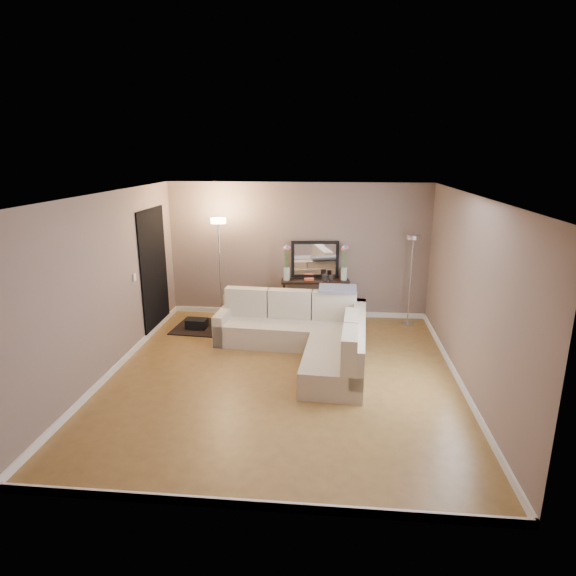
# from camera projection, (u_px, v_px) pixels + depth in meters

# --- Properties ---
(floor) EXTENTS (5.00, 5.50, 0.01)m
(floor) POSITION_uv_depth(u_px,v_px,m) (283.00, 376.00, 6.99)
(floor) COLOR olive
(floor) RESTS_ON ground
(ceiling) EXTENTS (5.00, 5.50, 0.01)m
(ceiling) POSITION_uv_depth(u_px,v_px,m) (282.00, 194.00, 6.28)
(ceiling) COLOR white
(ceiling) RESTS_ON ground
(wall_back) EXTENTS (5.00, 0.02, 2.60)m
(wall_back) POSITION_uv_depth(u_px,v_px,m) (298.00, 251.00, 9.28)
(wall_back) COLOR gray
(wall_back) RESTS_ON ground
(wall_front) EXTENTS (5.00, 0.02, 2.60)m
(wall_front) POSITION_uv_depth(u_px,v_px,m) (247.00, 381.00, 3.99)
(wall_front) COLOR gray
(wall_front) RESTS_ON ground
(wall_left) EXTENTS (0.02, 5.50, 2.60)m
(wall_left) POSITION_uv_depth(u_px,v_px,m) (108.00, 285.00, 6.87)
(wall_left) COLOR gray
(wall_left) RESTS_ON ground
(wall_right) EXTENTS (0.02, 5.50, 2.60)m
(wall_right) POSITION_uv_depth(u_px,v_px,m) (469.00, 295.00, 6.41)
(wall_right) COLOR gray
(wall_right) RESTS_ON ground
(baseboard_back) EXTENTS (5.00, 0.03, 0.10)m
(baseboard_back) POSITION_uv_depth(u_px,v_px,m) (297.00, 312.00, 9.60)
(baseboard_back) COLOR white
(baseboard_back) RESTS_ON ground
(baseboard_front) EXTENTS (5.00, 0.03, 0.10)m
(baseboard_front) POSITION_uv_depth(u_px,v_px,m) (251.00, 505.00, 4.36)
(baseboard_front) COLOR white
(baseboard_front) RESTS_ON ground
(baseboard_left) EXTENTS (0.03, 5.50, 0.10)m
(baseboard_left) POSITION_uv_depth(u_px,v_px,m) (118.00, 365.00, 7.21)
(baseboard_left) COLOR white
(baseboard_left) RESTS_ON ground
(baseboard_right) EXTENTS (0.03, 5.50, 0.10)m
(baseboard_right) POSITION_uv_depth(u_px,v_px,m) (458.00, 380.00, 6.75)
(baseboard_right) COLOR white
(baseboard_right) RESTS_ON ground
(doorway) EXTENTS (0.02, 1.20, 2.20)m
(doorway) POSITION_uv_depth(u_px,v_px,m) (154.00, 271.00, 8.55)
(doorway) COLOR black
(doorway) RESTS_ON ground
(switch_plate) EXTENTS (0.02, 0.08, 0.12)m
(switch_plate) POSITION_uv_depth(u_px,v_px,m) (135.00, 277.00, 7.71)
(switch_plate) COLOR white
(switch_plate) RESTS_ON ground
(sectional_sofa) EXTENTS (2.53, 2.53, 0.87)m
(sectional_sofa) POSITION_uv_depth(u_px,v_px,m) (307.00, 334.00, 7.71)
(sectional_sofa) COLOR beige
(sectional_sofa) RESTS_ON floor
(throw_blanket) EXTENTS (0.63, 0.37, 0.08)m
(throw_blanket) POSITION_uv_depth(u_px,v_px,m) (338.00, 289.00, 8.06)
(throw_blanket) COLOR slate
(throw_blanket) RESTS_ON sectional_sofa
(console_table) EXTENTS (1.31, 0.47, 0.79)m
(console_table) POSITION_uv_depth(u_px,v_px,m) (311.00, 297.00, 9.22)
(console_table) COLOR black
(console_table) RESTS_ON floor
(leaning_mirror) EXTENTS (0.91, 0.13, 0.71)m
(leaning_mirror) POSITION_uv_depth(u_px,v_px,m) (315.00, 259.00, 9.19)
(leaning_mirror) COLOR black
(leaning_mirror) RESTS_ON console_table
(table_decor) EXTENTS (0.55, 0.14, 0.13)m
(table_decor) POSITION_uv_depth(u_px,v_px,m) (315.00, 279.00, 9.08)
(table_decor) COLOR #E24F27
(table_decor) RESTS_ON console_table
(flower_vase_left) EXTENTS (0.15, 0.13, 0.68)m
(flower_vase_left) POSITION_uv_depth(u_px,v_px,m) (287.00, 265.00, 9.05)
(flower_vase_left) COLOR silver
(flower_vase_left) RESTS_ON console_table
(flower_vase_right) EXTENTS (0.15, 0.13, 0.68)m
(flower_vase_right) POSITION_uv_depth(u_px,v_px,m) (344.00, 265.00, 9.05)
(flower_vase_right) COLOR silver
(flower_vase_right) RESTS_ON console_table
(floor_lamp_lit) EXTENTS (0.30, 0.30, 1.98)m
(floor_lamp_lit) POSITION_uv_depth(u_px,v_px,m) (219.00, 250.00, 8.86)
(floor_lamp_lit) COLOR silver
(floor_lamp_lit) RESTS_ON floor
(floor_lamp_unlit) EXTENTS (0.24, 0.24, 1.70)m
(floor_lamp_unlit) POSITION_uv_depth(u_px,v_px,m) (412.00, 262.00, 8.75)
(floor_lamp_unlit) COLOR silver
(floor_lamp_unlit) RESTS_ON floor
(charcoal_rug) EXTENTS (1.36, 1.07, 0.02)m
(charcoal_rug) POSITION_uv_depth(u_px,v_px,m) (210.00, 327.00, 8.90)
(charcoal_rug) COLOR black
(charcoal_rug) RESTS_ON floor
(black_bag) EXTENTS (0.38, 0.29, 0.24)m
(black_bag) POSITION_uv_depth(u_px,v_px,m) (197.00, 325.00, 8.83)
(black_bag) COLOR black
(black_bag) RESTS_ON charcoal_rug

